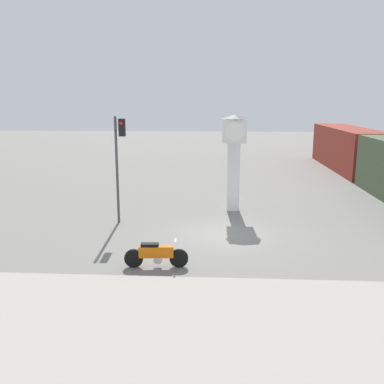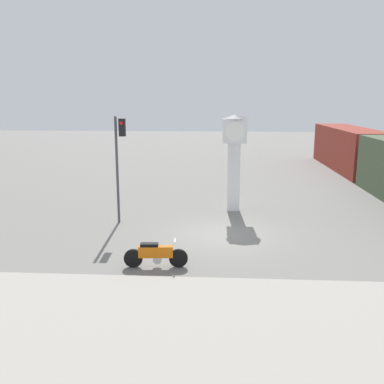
{
  "view_description": "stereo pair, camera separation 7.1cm",
  "coord_description": "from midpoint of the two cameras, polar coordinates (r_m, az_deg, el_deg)",
  "views": [
    {
      "loc": [
        -0.3,
        -17.69,
        5.73
      ],
      "look_at": [
        -1.36,
        0.35,
        1.79
      ],
      "focal_mm": 40.0,
      "sensor_mm": 36.0,
      "label": 1
    },
    {
      "loc": [
        -0.23,
        -17.69,
        5.73
      ],
      "look_at": [
        -1.36,
        0.35,
        1.79
      ],
      "focal_mm": 40.0,
      "sensor_mm": 36.0,
      "label": 2
    }
  ],
  "objects": [
    {
      "name": "traffic_light",
      "position": [
        19.95,
        -9.56,
        5.36
      ],
      "size": [
        0.5,
        0.35,
        4.97
      ],
      "color": "#47474C",
      "rests_on": "ground_plane"
    },
    {
      "name": "freight_train",
      "position": [
        31.77,
        23.49,
        4.0
      ],
      "size": [
        2.8,
        26.16,
        3.4
      ],
      "color": "#425138",
      "rests_on": "ground_plane"
    },
    {
      "name": "ground_plane",
      "position": [
        18.6,
        4.26,
        -5.68
      ],
      "size": [
        120.0,
        120.0,
        0.0
      ],
      "primitive_type": "plane",
      "color": "slate"
    },
    {
      "name": "clock_tower",
      "position": [
        22.14,
        5.74,
        5.94
      ],
      "size": [
        1.45,
        1.45,
        4.96
      ],
      "color": "white",
      "rests_on": "ground_plane"
    },
    {
      "name": "motorcycle",
      "position": [
        14.99,
        -4.74,
        -8.27
      ],
      "size": [
        2.22,
        0.48,
        0.98
      ],
      "rotation": [
        0.0,
        0.0,
        0.07
      ],
      "color": "black",
      "rests_on": "ground_plane"
    },
    {
      "name": "sidewalk_strip",
      "position": [
        11.4,
        4.67,
        -17.61
      ],
      "size": [
        36.0,
        6.0,
        0.1
      ],
      "color": "#9E998E",
      "rests_on": "ground_plane"
    }
  ]
}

